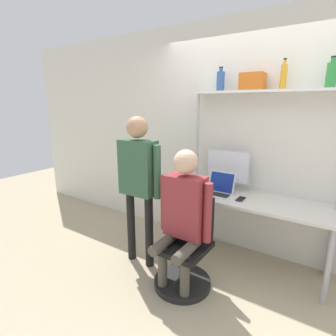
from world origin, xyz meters
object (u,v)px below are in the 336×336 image
at_px(laptop, 220,188).
at_px(bottle_blue, 221,81).
at_px(monitor, 228,168).
at_px(bottle_amber, 284,76).
at_px(person_seated, 183,210).
at_px(person_standing, 138,173).
at_px(storage_box, 252,82).
at_px(office_chair, 185,259).
at_px(bottle_green, 331,75).
at_px(cell_phone, 241,199).

relative_size(laptop, bottle_blue, 1.19).
bearing_deg(monitor, bottle_amber, 0.58).
height_order(person_seated, person_standing, person_standing).
relative_size(monitor, storage_box, 2.19).
distance_m(laptop, office_chair, 0.87).
distance_m(office_chair, bottle_green, 2.17).
height_order(cell_phone, storage_box, storage_box).
height_order(laptop, office_chair, laptop).
xyz_separation_m(bottle_green, bottle_amber, (-0.40, 0.00, 0.01)).
xyz_separation_m(bottle_amber, bottle_blue, (-0.65, -0.00, -0.01)).
relative_size(office_chair, person_seated, 0.66).
bearing_deg(monitor, laptop, -91.54).
xyz_separation_m(cell_phone, bottle_blue, (-0.39, 0.25, 1.23)).
bearing_deg(bottle_green, bottle_blue, -180.00).
xyz_separation_m(office_chair, person_standing, (-0.60, 0.05, 0.77)).
bearing_deg(person_seated, cell_phone, 63.14).
relative_size(bottle_green, storage_box, 1.16).
bearing_deg(bottle_blue, person_standing, -123.80).
bearing_deg(laptop, person_seated, -95.86).
relative_size(monitor, cell_phone, 3.41).
relative_size(person_seated, person_standing, 0.83).
distance_m(monitor, bottle_green, 1.34).
distance_m(office_chair, person_standing, 0.98).
relative_size(person_standing, bottle_blue, 6.38).
distance_m(bottle_green, storage_box, 0.70).
height_order(bottle_amber, bottle_blue, bottle_amber).
bearing_deg(office_chair, bottle_green, 40.98).
height_order(cell_phone, bottle_amber, bottle_amber).
xyz_separation_m(monitor, office_chair, (-0.08, -0.85, -0.76)).
height_order(bottle_green, storage_box, bottle_green).
relative_size(cell_phone, bottle_blue, 0.58).
xyz_separation_m(laptop, storage_box, (0.22, 0.20, 1.14)).
bearing_deg(person_seated, bottle_blue, 93.93).
height_order(monitor, person_seated, person_seated).
distance_m(monitor, office_chair, 1.14).
distance_m(person_standing, storage_box, 1.53).
height_order(cell_phone, bottle_blue, bottle_blue).
bearing_deg(cell_phone, office_chair, -118.54).
relative_size(laptop, bottle_amber, 1.07).
bearing_deg(bottle_blue, bottle_amber, 0.00).
xyz_separation_m(monitor, bottle_blue, (-0.14, 0.01, 0.98)).
relative_size(laptop, storage_box, 1.31).
bearing_deg(bottle_amber, person_seated, -123.03).
distance_m(monitor, bottle_amber, 1.11).
bearing_deg(monitor, office_chair, -95.11).
bearing_deg(bottle_green, storage_box, -180.00).
relative_size(monitor, laptop, 1.67).
height_order(monitor, bottle_amber, bottle_amber).
relative_size(cell_phone, office_chair, 0.17).
relative_size(person_seated, bottle_blue, 5.31).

